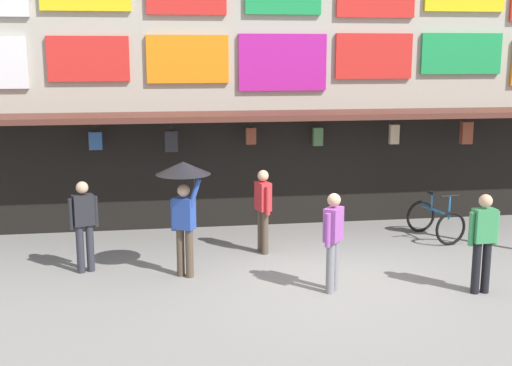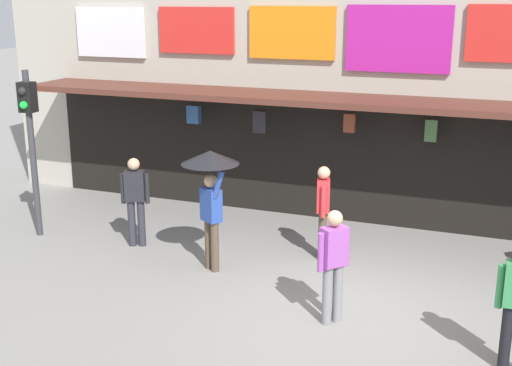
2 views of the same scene
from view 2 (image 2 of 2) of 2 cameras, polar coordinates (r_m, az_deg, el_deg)
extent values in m
plane|color=gray|center=(10.24, 7.14, -10.51)|extent=(80.00, 80.00, 0.00)
cube|color=#B2AD9E|center=(13.72, 12.60, 13.25)|extent=(18.00, 1.20, 8.00)
cube|color=#592D23|center=(12.57, 11.28, 6.71)|extent=(15.30, 1.40, 0.12)
cube|color=white|center=(15.43, -12.35, 12.50)|extent=(1.71, 0.08, 1.09)
cube|color=red|center=(14.39, -5.14, 12.88)|extent=(1.72, 0.08, 0.95)
cube|color=orange|center=(13.59, 3.08, 12.71)|extent=(1.78, 0.08, 1.03)
cube|color=#B71E93|center=(13.09, 12.07, 11.96)|extent=(1.98, 0.08, 1.24)
cylinder|color=black|center=(14.09, -5.37, 7.13)|extent=(0.02, 0.02, 0.25)
cube|color=#2D5693|center=(14.14, -5.33, 5.88)|extent=(0.27, 0.16, 0.38)
cylinder|color=black|center=(13.25, 0.38, 6.70)|extent=(0.02, 0.02, 0.23)
cube|color=#232328|center=(13.31, 0.38, 5.27)|extent=(0.27, 0.16, 0.44)
cylinder|color=black|center=(13.01, 8.07, 6.38)|extent=(0.02, 0.02, 0.22)
cube|color=brown|center=(13.06, 8.02, 5.11)|extent=(0.22, 0.13, 0.36)
cylinder|color=black|center=(12.84, 14.86, 5.83)|extent=(0.02, 0.02, 0.25)
cube|color=#477042|center=(12.90, 14.75, 4.38)|extent=(0.22, 0.13, 0.41)
cube|color=black|center=(13.50, 11.49, 1.45)|extent=(15.30, 0.04, 2.50)
cylinder|color=#38383D|center=(13.30, -18.56, 2.28)|extent=(0.12, 0.12, 3.20)
cube|color=black|center=(13.11, -18.98, 6.96)|extent=(0.30, 0.26, 0.56)
sphere|color=black|center=(12.98, -19.36, 7.44)|extent=(0.15, 0.15, 0.15)
sphere|color=#19DB3D|center=(13.02, -19.25, 6.31)|extent=(0.15, 0.15, 0.15)
cylinder|color=gray|center=(9.66, 6.98, -9.28)|extent=(0.14, 0.14, 0.88)
cylinder|color=gray|center=(9.56, 6.11, -9.53)|extent=(0.14, 0.14, 0.88)
cube|color=#9E4CA8|center=(9.33, 6.68, -5.40)|extent=(0.40, 0.42, 0.56)
sphere|color=tan|center=(9.19, 6.77, -3.01)|extent=(0.22, 0.22, 0.22)
cylinder|color=#9E4CA8|center=(9.47, 7.75, -5.43)|extent=(0.09, 0.09, 0.56)
cylinder|color=#9E4CA8|center=(9.23, 5.57, -5.94)|extent=(0.09, 0.09, 0.56)
cylinder|color=brown|center=(11.95, 5.68, -4.25)|extent=(0.14, 0.14, 0.88)
cylinder|color=brown|center=(11.78, 5.68, -4.54)|extent=(0.14, 0.14, 0.88)
cube|color=red|center=(11.64, 5.78, -1.06)|extent=(0.31, 0.41, 0.56)
sphere|color=tan|center=(11.52, 5.83, 0.89)|extent=(0.22, 0.22, 0.22)
cylinder|color=red|center=(11.86, 5.77, -0.99)|extent=(0.09, 0.09, 0.56)
cylinder|color=red|center=(11.44, 5.77, -1.62)|extent=(0.09, 0.09, 0.56)
cylinder|color=#2D2D38|center=(12.59, -10.58, -3.39)|extent=(0.14, 0.14, 0.88)
cylinder|color=#2D2D38|center=(12.55, -9.77, -3.40)|extent=(0.14, 0.14, 0.88)
cube|color=#232328|center=(12.36, -10.33, -0.24)|extent=(0.41, 0.33, 0.56)
sphere|color=tan|center=(12.25, -10.43, 1.60)|extent=(0.22, 0.22, 0.22)
cylinder|color=#232328|center=(12.41, -11.32, -0.46)|extent=(0.09, 0.09, 0.56)
cylinder|color=#232328|center=(12.33, -9.32, -0.47)|extent=(0.09, 0.09, 0.56)
cylinder|color=brown|center=(11.40, -4.05, -5.20)|extent=(0.14, 0.14, 0.88)
cylinder|color=brown|center=(11.26, -3.55, -5.46)|extent=(0.14, 0.14, 0.88)
cube|color=#28479E|center=(11.09, -3.87, -1.86)|extent=(0.42, 0.38, 0.56)
sphere|color=tan|center=(10.98, -3.91, 0.18)|extent=(0.22, 0.22, 0.22)
cylinder|color=#28479E|center=(11.29, -4.48, -1.83)|extent=(0.09, 0.09, 0.56)
cylinder|color=#28479E|center=(10.80, -3.27, -0.12)|extent=(0.23, 0.09, 0.48)
cylinder|color=#4C3823|center=(10.78, -3.27, 0.42)|extent=(0.02, 0.02, 0.55)
cone|color=black|center=(10.88, -3.95, 2.21)|extent=(0.96, 0.96, 0.22)
cylinder|color=black|center=(8.99, 20.59, -12.27)|extent=(0.14, 0.14, 0.88)
cylinder|color=#388E51|center=(8.69, 20.16, -8.29)|extent=(0.09, 0.09, 0.56)
camera|label=1|loc=(5.21, -85.13, -5.48)|focal=45.73mm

